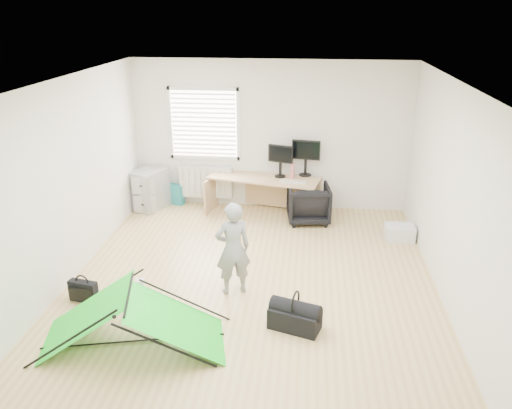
# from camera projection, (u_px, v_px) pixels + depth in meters

# --- Properties ---
(ground) EXTENTS (5.50, 5.50, 0.00)m
(ground) POSITION_uv_depth(u_px,v_px,m) (253.00, 278.00, 6.99)
(ground) COLOR tan
(ground) RESTS_ON ground
(back_wall) EXTENTS (5.00, 0.02, 2.70)m
(back_wall) POSITION_uv_depth(u_px,v_px,m) (270.00, 136.00, 9.02)
(back_wall) COLOR silver
(back_wall) RESTS_ON ground
(window) EXTENTS (1.20, 0.06, 1.20)m
(window) POSITION_uv_depth(u_px,v_px,m) (204.00, 124.00, 9.03)
(window) COLOR silver
(window) RESTS_ON back_wall
(radiator) EXTENTS (1.00, 0.12, 0.60)m
(radiator) POSITION_uv_depth(u_px,v_px,m) (206.00, 182.00, 9.40)
(radiator) COLOR silver
(radiator) RESTS_ON back_wall
(desk) EXTENTS (2.06, 1.02, 0.67)m
(desk) POSITION_uv_depth(u_px,v_px,m) (264.00, 195.00, 9.07)
(desk) COLOR tan
(desk) RESTS_ON ground
(filing_cabinet) EXTENTS (0.70, 0.78, 0.74)m
(filing_cabinet) POSITION_uv_depth(u_px,v_px,m) (149.00, 189.00, 9.27)
(filing_cabinet) COLOR #A4A6A9
(filing_cabinet) RESTS_ON ground
(monitor_left) EXTENTS (0.46, 0.23, 0.43)m
(monitor_left) POSITION_uv_depth(u_px,v_px,m) (280.00, 165.00, 8.91)
(monitor_left) COLOR black
(monitor_left) RESTS_ON desk
(monitor_right) EXTENTS (0.52, 0.19, 0.48)m
(monitor_right) POSITION_uv_depth(u_px,v_px,m) (306.00, 163.00, 8.97)
(monitor_right) COLOR black
(monitor_right) RESTS_ON desk
(keyboard) EXTENTS (0.47, 0.21, 0.02)m
(keyboard) POSITION_uv_depth(u_px,v_px,m) (293.00, 182.00, 8.70)
(keyboard) COLOR beige
(keyboard) RESTS_ON desk
(thermos) EXTENTS (0.10, 0.10, 0.28)m
(thermos) POSITION_uv_depth(u_px,v_px,m) (292.00, 171.00, 8.87)
(thermos) COLOR #B76666
(thermos) RESTS_ON desk
(office_chair) EXTENTS (0.79, 0.81, 0.66)m
(office_chair) POSITION_uv_depth(u_px,v_px,m) (308.00, 203.00, 8.71)
(office_chair) COLOR black
(office_chair) RESTS_ON ground
(person) EXTENTS (0.55, 0.46, 1.27)m
(person) POSITION_uv_depth(u_px,v_px,m) (233.00, 249.00, 6.42)
(person) COLOR gray
(person) RESTS_ON ground
(kite) EXTENTS (2.20, 1.35, 0.64)m
(kite) POSITION_uv_depth(u_px,v_px,m) (131.00, 319.00, 5.54)
(kite) COLOR #14DB21
(kite) RESTS_ON ground
(storage_crate) EXTENTS (0.47, 0.35, 0.25)m
(storage_crate) POSITION_uv_depth(u_px,v_px,m) (399.00, 233.00, 8.08)
(storage_crate) COLOR silver
(storage_crate) RESTS_ON ground
(tote_bag) EXTENTS (0.35, 0.23, 0.39)m
(tote_bag) POSITION_uv_depth(u_px,v_px,m) (175.00, 194.00, 9.52)
(tote_bag) COLOR teal
(tote_bag) RESTS_ON ground
(laptop_bag) EXTENTS (0.39, 0.18, 0.28)m
(laptop_bag) POSITION_uv_depth(u_px,v_px,m) (84.00, 291.00, 6.40)
(laptop_bag) COLOR black
(laptop_bag) RESTS_ON ground
(white_box) EXTENTS (0.11, 0.11, 0.10)m
(white_box) POSITION_uv_depth(u_px,v_px,m) (140.00, 283.00, 6.76)
(white_box) COLOR silver
(white_box) RESTS_ON ground
(duffel_bag) EXTENTS (0.65, 0.46, 0.26)m
(duffel_bag) POSITION_uv_depth(u_px,v_px,m) (295.00, 319.00, 5.86)
(duffel_bag) COLOR black
(duffel_bag) RESTS_ON ground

